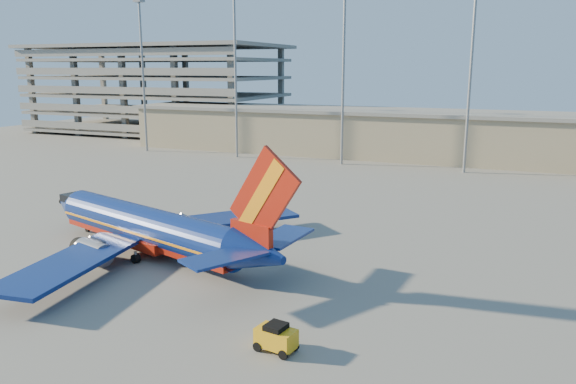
# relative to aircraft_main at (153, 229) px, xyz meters

# --- Properties ---
(ground) EXTENTS (220.00, 220.00, 0.00)m
(ground) POSITION_rel_aircraft_main_xyz_m (5.95, 5.52, -2.31)
(ground) COLOR slate
(ground) RESTS_ON ground
(terminal_building) EXTENTS (122.00, 16.00, 8.50)m
(terminal_building) POSITION_rel_aircraft_main_xyz_m (15.95, 63.52, 2.01)
(terminal_building) COLOR gray
(terminal_building) RESTS_ON ground
(parking_garage) EXTENTS (62.00, 32.00, 21.40)m
(parking_garage) POSITION_rel_aircraft_main_xyz_m (-56.05, 79.57, 9.42)
(parking_garage) COLOR slate
(parking_garage) RESTS_ON ground
(light_mast_row) EXTENTS (101.60, 1.60, 28.65)m
(light_mast_row) POSITION_rel_aircraft_main_xyz_m (10.95, 51.52, 15.24)
(light_mast_row) COLOR gray
(light_mast_row) RESTS_ON ground
(aircraft_main) EXTENTS (31.04, 29.40, 10.81)m
(aircraft_main) POSITION_rel_aircraft_main_xyz_m (0.00, 0.00, 0.00)
(aircraft_main) COLOR navy
(aircraft_main) RESTS_ON ground
(baggage_tug) EXTENTS (2.53, 1.76, 1.68)m
(baggage_tug) POSITION_rel_aircraft_main_xyz_m (16.87, -11.58, -1.44)
(baggage_tug) COLOR gold
(baggage_tug) RESTS_ON ground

